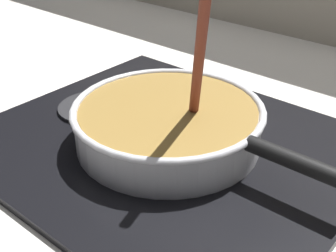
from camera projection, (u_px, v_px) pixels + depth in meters
ground at (95, 232)px, 0.57m from camera, size 2.40×1.60×0.04m
hob_plate at (168, 146)px, 0.70m from camera, size 0.56×0.48×0.01m
burner_ring at (168, 140)px, 0.70m from camera, size 0.17×0.17×0.01m
spare_burner at (93, 107)px, 0.79m from camera, size 0.12×0.12×0.01m
cooking_pan at (169, 123)px, 0.68m from camera, size 0.42×0.29×0.28m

